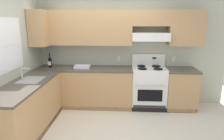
# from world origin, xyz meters

# --- Properties ---
(ground_plane) EXTENTS (7.04, 7.04, 0.00)m
(ground_plane) POSITION_xyz_m (0.00, 0.00, 0.00)
(ground_plane) COLOR beige
(wall_back) EXTENTS (4.68, 0.57, 2.55)m
(wall_back) POSITION_xyz_m (0.40, 1.53, 1.48)
(wall_back) COLOR #B7BAA3
(wall_back) RESTS_ON ground_plane
(wall_left) EXTENTS (0.47, 4.00, 2.55)m
(wall_left) POSITION_xyz_m (-1.59, 0.23, 1.34)
(wall_left) COLOR #B7BAA3
(wall_left) RESTS_ON ground_plane
(counter_back_run) EXTENTS (3.60, 0.65, 0.91)m
(counter_back_run) POSITION_xyz_m (0.06, 1.24, 0.45)
(counter_back_run) COLOR tan
(counter_back_run) RESTS_ON ground_plane
(counter_left_run) EXTENTS (0.63, 1.91, 1.13)m
(counter_left_run) POSITION_xyz_m (-1.24, -0.00, 0.46)
(counter_left_run) COLOR tan
(counter_left_run) RESTS_ON ground_plane
(stove) EXTENTS (0.76, 0.62, 1.20)m
(stove) POSITION_xyz_m (1.01, 1.25, 0.48)
(stove) COLOR white
(stove) RESTS_ON ground_plane
(wine_bottle) EXTENTS (0.08, 0.08, 0.34)m
(wine_bottle) POSITION_xyz_m (-1.26, 1.25, 1.04)
(wine_bottle) COLOR black
(wine_bottle) RESTS_ON counter_back_run
(bowl) EXTENTS (0.34, 0.21, 0.07)m
(bowl) POSITION_xyz_m (-0.50, 1.19, 0.93)
(bowl) COLOR silver
(bowl) RESTS_ON counter_back_run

